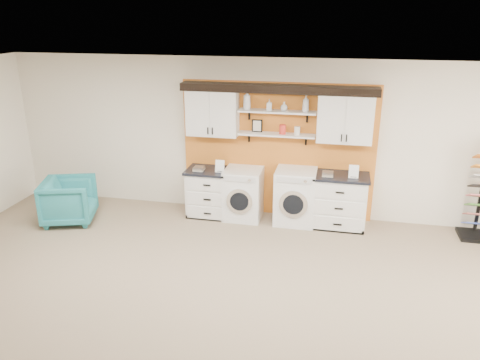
% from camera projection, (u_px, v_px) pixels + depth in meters
% --- Properties ---
extents(floor, '(10.00, 10.00, 0.00)m').
position_uv_depth(floor, '(224.00, 358.00, 5.04)').
color(floor, '#86705A').
rests_on(floor, ground).
extents(ceiling, '(10.00, 10.00, 0.00)m').
position_uv_depth(ceiling, '(220.00, 98.00, 4.09)').
color(ceiling, white).
rests_on(ceiling, wall_back).
extents(wall_back, '(10.00, 0.00, 10.00)m').
position_uv_depth(wall_back, '(278.00, 139.00, 8.25)').
color(wall_back, silver).
rests_on(wall_back, floor).
extents(accent_panel, '(3.40, 0.07, 2.40)m').
position_uv_depth(accent_panel, '(277.00, 150.00, 8.28)').
color(accent_panel, '#C76C22').
rests_on(accent_panel, wall_back).
extents(upper_cabinet_left, '(0.90, 0.35, 0.84)m').
position_uv_depth(upper_cabinet_left, '(213.00, 112.00, 8.12)').
color(upper_cabinet_left, white).
rests_on(upper_cabinet_left, wall_back).
extents(upper_cabinet_right, '(0.90, 0.35, 0.84)m').
position_uv_depth(upper_cabinet_right, '(345.00, 117.00, 7.67)').
color(upper_cabinet_right, white).
rests_on(upper_cabinet_right, wall_back).
extents(shelf_lower, '(1.32, 0.28, 0.03)m').
position_uv_depth(shelf_lower, '(277.00, 135.00, 8.02)').
color(shelf_lower, white).
rests_on(shelf_lower, wall_back).
extents(shelf_upper, '(1.32, 0.28, 0.03)m').
position_uv_depth(shelf_upper, '(277.00, 111.00, 7.88)').
color(shelf_upper, white).
rests_on(shelf_upper, wall_back).
extents(crown_molding, '(3.30, 0.41, 0.13)m').
position_uv_depth(crown_molding, '(278.00, 88.00, 7.76)').
color(crown_molding, black).
rests_on(crown_molding, wall_back).
extents(picture_frame, '(0.18, 0.02, 0.22)m').
position_uv_depth(picture_frame, '(257.00, 126.00, 8.09)').
color(picture_frame, black).
rests_on(picture_frame, shelf_lower).
extents(canister_red, '(0.11, 0.11, 0.16)m').
position_uv_depth(canister_red, '(283.00, 129.00, 7.97)').
color(canister_red, red).
rests_on(canister_red, shelf_lower).
extents(canister_cream, '(0.10, 0.10, 0.14)m').
position_uv_depth(canister_cream, '(297.00, 131.00, 7.92)').
color(canister_cream, silver).
rests_on(canister_cream, shelf_lower).
extents(base_cabinet_left, '(0.89, 0.66, 0.87)m').
position_uv_depth(base_cabinet_left, '(212.00, 192.00, 8.47)').
color(base_cabinet_left, white).
rests_on(base_cabinet_left, floor).
extents(base_cabinet_right, '(0.95, 0.66, 0.93)m').
position_uv_depth(base_cabinet_right, '(339.00, 201.00, 8.01)').
color(base_cabinet_right, white).
rests_on(base_cabinet_right, floor).
extents(washer, '(0.65, 0.71, 0.91)m').
position_uv_depth(washer, '(243.00, 194.00, 8.34)').
color(washer, white).
rests_on(washer, floor).
extents(dryer, '(0.69, 0.71, 0.97)m').
position_uv_depth(dryer, '(295.00, 196.00, 8.15)').
color(dryer, white).
rests_on(dryer, floor).
extents(armchair, '(1.07, 1.05, 0.78)m').
position_uv_depth(armchair, '(69.00, 201.00, 8.21)').
color(armchair, teal).
rests_on(armchair, floor).
extents(soap_bottle_a, '(0.17, 0.17, 0.33)m').
position_uv_depth(soap_bottle_a, '(247.00, 100.00, 7.92)').
color(soap_bottle_a, silver).
rests_on(soap_bottle_a, shelf_upper).
extents(soap_bottle_b, '(0.09, 0.09, 0.19)m').
position_uv_depth(soap_bottle_b, '(269.00, 105.00, 7.87)').
color(soap_bottle_b, silver).
rests_on(soap_bottle_b, shelf_upper).
extents(soap_bottle_c, '(0.14, 0.14, 0.15)m').
position_uv_depth(soap_bottle_c, '(284.00, 106.00, 7.83)').
color(soap_bottle_c, silver).
rests_on(soap_bottle_c, shelf_upper).
extents(soap_bottle_d, '(0.15, 0.15, 0.29)m').
position_uv_depth(soap_bottle_d, '(306.00, 103.00, 7.74)').
color(soap_bottle_d, silver).
rests_on(soap_bottle_d, shelf_upper).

